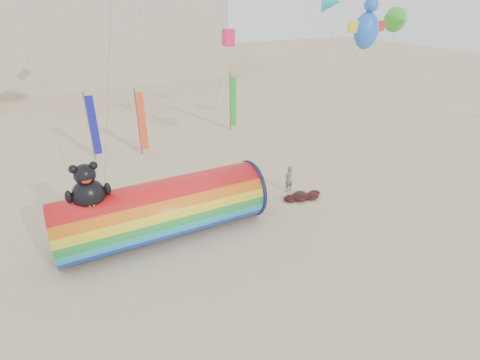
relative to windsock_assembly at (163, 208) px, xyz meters
name	(u,v)px	position (x,y,z in m)	size (l,w,h in m)	color
ground	(245,233)	(3.75, -1.87, -1.61)	(160.00, 160.00, 0.00)	#CCB58C
windsock_assembly	(163,208)	(0.00, 0.00, 0.00)	(10.55, 3.21, 4.86)	red
kite_handler	(289,179)	(8.52, 1.07, -0.72)	(0.65, 0.43, 1.78)	slate
fabric_bundle	(302,196)	(8.73, -0.18, -1.44)	(2.62, 1.35, 0.41)	#400C0B
festival_banners	(161,116)	(3.83, 12.63, 1.02)	(13.03, 2.19, 5.20)	#59595E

